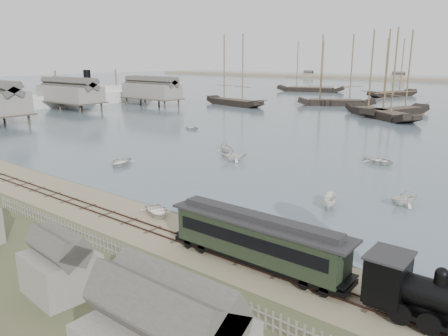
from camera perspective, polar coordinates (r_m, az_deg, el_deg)
The scene contains 22 objects.
ground at distance 37.06m, azimuth -5.93°, elevation -7.50°, with size 600.00×600.00×0.00m, color tan.
rail_track at distance 35.75m, azimuth -8.19°, elevation -8.34°, with size 120.00×1.80×0.16m.
picket_fence_west at distance 37.92m, azimuth -20.64°, elevation -7.87°, with size 19.00×0.10×1.20m, color slate, non-canonical shape.
picket_fence_east at distance 24.76m, azimuth 3.26°, elevation -19.38°, with size 15.00×0.10×1.20m, color slate, non-canonical shape.
shed_mid at distance 28.95m, azimuth -20.28°, elevation -14.95°, with size 4.00×3.50×3.60m, color slate, non-canonical shape.
western_wharf at distance 119.56m, azimuth -18.99°, elevation 8.93°, with size 36.00×56.00×8.00m, color slate, non-canonical shape.
passenger_coach at distance 29.39m, azimuth 4.39°, elevation -9.16°, with size 13.21×2.55×3.21m.
beached_dinghy at distance 39.69m, azimuth -8.81°, elevation -5.51°, with size 3.64×2.60×0.75m, color silver.
steamship at distance 137.57m, azimuth -17.35°, elevation 10.07°, with size 45.45×7.57×9.94m, color silver, non-canonical shape.
rowboat_0 at distance 58.13m, azimuth -13.39°, elevation 0.78°, with size 4.22×3.02×0.87m, color silver.
rowboat_1 at distance 58.78m, azimuth 1.31°, elevation 1.79°, with size 3.45×2.97×1.82m, color silver.
rowboat_2 at distance 41.98m, azimuth 13.65°, elevation -4.22°, with size 3.15×1.18×1.21m, color silver.
rowboat_3 at distance 60.89m, azimuth 19.61°, elevation 0.94°, with size 4.25×3.04×0.88m, color silver.
rowboat_4 at distance 44.68m, azimuth 22.48°, elevation -3.56°, with size 2.96×2.56×1.56m, color silver.
rowboat_6 at distance 85.30m, azimuth -4.37°, elevation 5.31°, with size 3.42×2.44×0.71m, color silver.
rowboat_8 at distance 64.49m, azimuth 0.16°, elevation 2.86°, with size 3.22×2.78×1.70m, color silver.
schooner_0 at distance 126.94m, azimuth 1.33°, elevation 12.67°, with size 20.71×4.78×20.00m, color black, non-canonical shape.
schooner_1 at distance 130.61m, azimuth 14.65°, elevation 12.27°, with size 21.66×5.00×20.00m, color black, non-canonical shape.
schooner_2 at distance 107.29m, azimuth 20.10°, elevation 11.52°, with size 23.96×5.53×20.00m, color black, non-canonical shape.
schooner_6 at distance 181.58m, azimuth 11.32°, elevation 12.90°, with size 26.49×6.11×20.00m, color black, non-canonical shape.
schooner_7 at distance 166.83m, azimuth 21.42°, elevation 12.11°, with size 21.80×5.03×20.00m, color black, non-canonical shape.
schooner_10 at distance 112.87m, azimuth 21.90°, elevation 11.46°, with size 20.67×4.77×20.00m, color black, non-canonical shape.
Camera 1 is at (24.25, -24.42, 13.73)m, focal length 35.00 mm.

